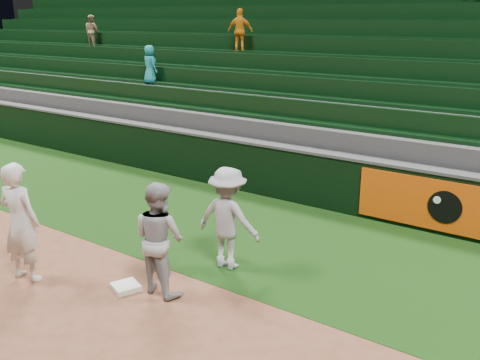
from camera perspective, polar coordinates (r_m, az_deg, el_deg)
name	(u,v)px	position (r m, az deg, el deg)	size (l,w,h in m)	color
ground	(125,289)	(8.62, -12.20, -11.34)	(70.00, 70.00, 0.00)	brown
foul_grass	(238,229)	(10.65, -0.26, -5.28)	(36.00, 4.20, 0.01)	black
first_base	(126,287)	(8.60, -12.09, -11.09)	(0.38, 0.38, 0.09)	white
first_baseman	(20,222)	(9.05, -22.40, -4.18)	(0.71, 0.46, 1.94)	silver
baserunner	(159,238)	(8.12, -8.61, -6.15)	(0.85, 0.66, 1.74)	#989BA2
base_coach	(228,218)	(8.79, -1.30, -4.12)	(1.12, 0.64, 1.73)	#979AA4
field_wall	(295,174)	(12.18, 5.88, 0.66)	(36.00, 0.45, 1.25)	black
stadium_seating	(363,106)	(15.29, 13.02, 7.75)	(36.00, 5.95, 5.55)	#343436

